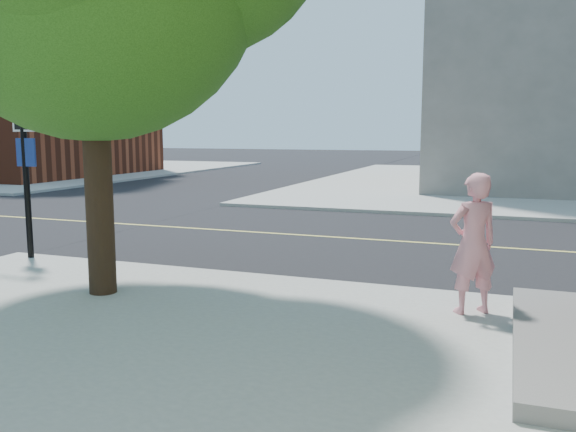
% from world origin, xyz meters
% --- Properties ---
extents(ground, '(140.00, 140.00, 0.00)m').
position_xyz_m(ground, '(0.00, 0.00, 0.00)').
color(ground, black).
rests_on(ground, ground).
extents(road_ew, '(140.00, 9.00, 0.01)m').
position_xyz_m(road_ew, '(0.00, 4.50, 0.01)').
color(road_ew, black).
rests_on(road_ew, ground).
extents(sidewalk_nw, '(26.00, 25.00, 0.12)m').
position_xyz_m(sidewalk_nw, '(-23.00, 21.50, 0.06)').
color(sidewalk_nw, '#9C9D96').
rests_on(sidewalk_nw, ground).
extents(man_on_phone, '(0.83, 0.76, 1.89)m').
position_xyz_m(man_on_phone, '(7.86, -1.09, 1.07)').
color(man_on_phone, pink).
rests_on(man_on_phone, sidewalk_se).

